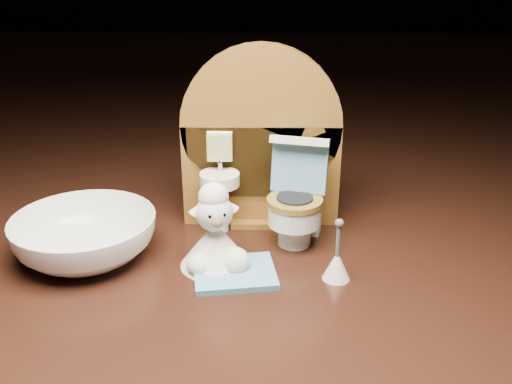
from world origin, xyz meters
TOP-DOWN VIEW (x-y plane):
  - backdrop_panel at (-0.00, 0.06)m, footprint 0.13×0.05m
  - toy_toilet at (0.03, 0.03)m, footprint 0.05×0.06m
  - bath_mat at (-0.02, -0.03)m, footprint 0.06×0.06m
  - toilet_brush at (0.05, -0.03)m, footprint 0.02×0.02m
  - plush_lamb at (-0.03, -0.01)m, footprint 0.05×0.05m
  - ceramic_bowl at (-0.13, 0.00)m, footprint 0.14×0.14m

SIDE VIEW (x-z plane):
  - bath_mat at x=-0.02m, z-range 0.00..0.00m
  - toilet_brush at x=0.05m, z-range -0.01..0.04m
  - ceramic_bowl at x=-0.13m, z-range 0.00..0.03m
  - plush_lamb at x=-0.03m, z-range -0.01..0.06m
  - toy_toilet at x=0.03m, z-range -0.01..0.07m
  - backdrop_panel at x=0.00m, z-range -0.01..0.14m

